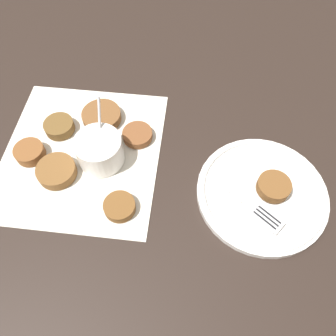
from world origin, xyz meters
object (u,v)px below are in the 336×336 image
at_px(fork, 253,207).
at_px(sauce_bowl, 100,151).
at_px(fritter_on_plate, 274,186).
at_px(serving_plate, 262,193).

bearing_deg(fork, sauce_bowl, 74.53).
distance_m(fritter_on_plate, fork, 0.05).
xyz_separation_m(sauce_bowl, serving_plate, (-0.04, -0.31, -0.02)).
bearing_deg(fritter_on_plate, fork, 138.21).
relative_size(sauce_bowl, serving_plate, 0.47).
relative_size(sauce_bowl, fritter_on_plate, 1.87).
distance_m(sauce_bowl, fritter_on_plate, 0.32).
relative_size(fritter_on_plate, fork, 0.45).
xyz_separation_m(serving_plate, fork, (-0.04, 0.02, 0.01)).
distance_m(sauce_bowl, fork, 0.30).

